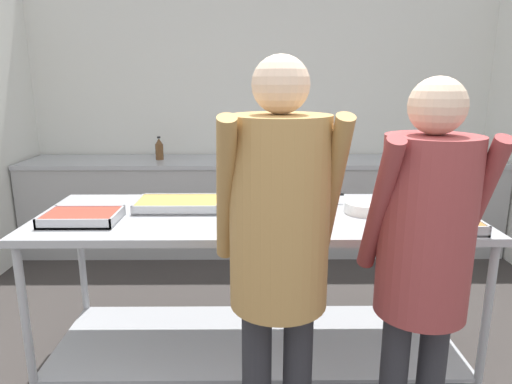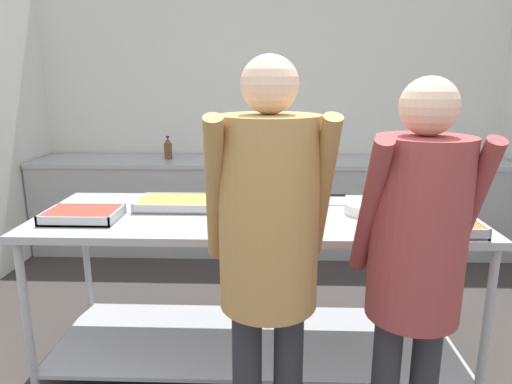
# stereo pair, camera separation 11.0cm
# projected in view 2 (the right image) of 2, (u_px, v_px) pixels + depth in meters

# --- Properties ---
(wall_rear) EXTENTS (4.72, 0.06, 2.65)m
(wall_rear) POSITION_uv_depth(u_px,v_px,m) (271.00, 113.00, 4.66)
(wall_rear) COLOR silver
(wall_rear) RESTS_ON ground_plane
(back_counter) EXTENTS (4.56, 0.65, 0.91)m
(back_counter) POSITION_uv_depth(u_px,v_px,m) (270.00, 205.00, 4.51)
(back_counter) COLOR #A8A8A8
(back_counter) RESTS_ON ground_plane
(serving_counter) EXTENTS (2.44, 0.88, 0.93)m
(serving_counter) POSITION_uv_depth(u_px,v_px,m) (255.00, 263.00, 2.66)
(serving_counter) COLOR #ADAFB5
(serving_counter) RESTS_ON ground_plane
(serving_tray_vegetables) EXTENTS (0.39, 0.27, 0.05)m
(serving_tray_vegetables) POSITION_uv_depth(u_px,v_px,m) (83.00, 215.00, 2.46)
(serving_tray_vegetables) COLOR #ADAFB5
(serving_tray_vegetables) RESTS_ON serving_counter
(serving_tray_greens) EXTENTS (0.48, 0.30, 0.05)m
(serving_tray_greens) POSITION_uv_depth(u_px,v_px,m) (179.00, 203.00, 2.69)
(serving_tray_greens) COLOR #ADAFB5
(serving_tray_greens) RESTS_ON serving_counter
(broccoli_bowl) EXTENTS (0.22, 0.22, 0.11)m
(broccoli_bowl) POSITION_uv_depth(u_px,v_px,m) (241.00, 217.00, 2.37)
(broccoli_bowl) COLOR #3D668C
(broccoli_bowl) RESTS_ON serving_counter
(sauce_pan) EXTENTS (0.39, 0.25, 0.07)m
(sauce_pan) POSITION_uv_depth(u_px,v_px,m) (302.00, 198.00, 2.77)
(sauce_pan) COLOR #ADAFB5
(sauce_pan) RESTS_ON serving_counter
(plate_stack) EXTENTS (0.23, 0.23, 0.06)m
(plate_stack) POSITION_uv_depth(u_px,v_px,m) (364.00, 209.00, 2.57)
(plate_stack) COLOR white
(plate_stack) RESTS_ON serving_counter
(serving_tray_roast) EXTENTS (0.36, 0.29, 0.05)m
(serving_tray_roast) POSITION_uv_depth(u_px,v_px,m) (441.00, 226.00, 2.28)
(serving_tray_roast) COLOR #ADAFB5
(serving_tray_roast) RESTS_ON serving_counter
(guest_serving_left) EXTENTS (0.46, 0.36, 1.68)m
(guest_serving_left) POSITION_uv_depth(u_px,v_px,m) (416.00, 249.00, 1.73)
(guest_serving_left) COLOR #2D2D33
(guest_serving_left) RESTS_ON ground_plane
(guest_serving_right) EXTENTS (0.50, 0.38, 1.75)m
(guest_serving_right) POSITION_uv_depth(u_px,v_px,m) (269.00, 236.00, 1.74)
(guest_serving_right) COLOR #2D2D33
(guest_serving_right) RESTS_ON ground_plane
(water_bottle) EXTENTS (0.08, 0.08, 0.22)m
(water_bottle) POSITION_uv_depth(u_px,v_px,m) (168.00, 149.00, 4.43)
(water_bottle) COLOR brown
(water_bottle) RESTS_ON back_counter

